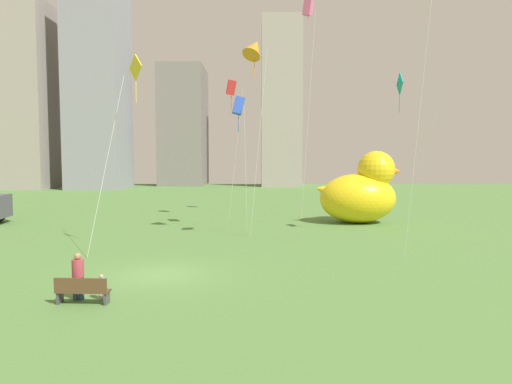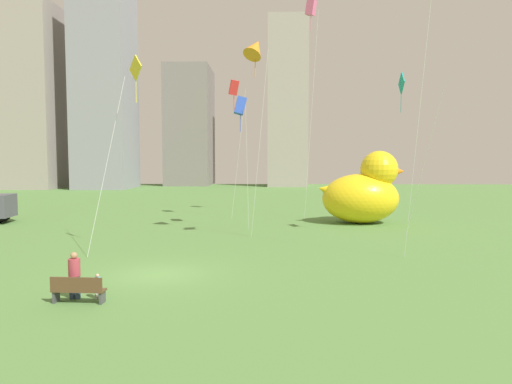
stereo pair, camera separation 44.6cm
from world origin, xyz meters
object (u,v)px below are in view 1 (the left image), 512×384
at_px(giant_inflatable_duck, 361,192).
at_px(kite_teal, 401,90).
at_px(kite_blue, 239,106).
at_px(kite_pink, 308,10).
at_px(kite_red, 231,88).
at_px(kite_yellow, 133,75).
at_px(person_child, 102,286).
at_px(person_adult, 78,274).
at_px(park_bench, 82,290).
at_px(kite_orange, 254,48).

distance_m(giant_inflatable_duck, kite_teal, 9.43).
bearing_deg(kite_blue, kite_pink, 47.43).
bearing_deg(kite_teal, giant_inflatable_duck, 96.56).
height_order(kite_red, kite_blue, kite_red).
distance_m(giant_inflatable_duck, kite_blue, 11.27).
relative_size(kite_red, kite_blue, 1.22).
bearing_deg(kite_yellow, kite_pink, 52.82).
distance_m(person_child, kite_red, 22.82).
distance_m(person_child, kite_teal, 20.04).
relative_size(person_adult, kite_red, 0.15).
distance_m(kite_teal, kite_red, 13.44).
xyz_separation_m(giant_inflatable_duck, kite_pink, (-3.80, 2.04, 13.90)).
height_order(park_bench, kite_yellow, kite_yellow).
distance_m(park_bench, kite_yellow, 11.80).
relative_size(person_adult, kite_orange, 0.13).
height_order(person_child, kite_blue, kite_blue).
bearing_deg(person_child, giant_inflatable_duck, 55.76).
bearing_deg(person_adult, kite_yellow, 90.88).
height_order(giant_inflatable_duck, kite_teal, kite_teal).
bearing_deg(giant_inflatable_duck, kite_pink, 151.78).
xyz_separation_m(person_child, kite_blue, (3.95, 15.37, 7.74)).
distance_m(person_adult, giant_inflatable_duck, 23.33).
relative_size(kite_teal, kite_red, 0.90).
distance_m(park_bench, kite_pink, 28.22).
xyz_separation_m(person_child, kite_teal, (13.64, 12.11, 8.31)).
bearing_deg(kite_blue, person_adult, -107.15).
height_order(kite_red, kite_orange, kite_orange).
bearing_deg(kite_orange, park_bench, -113.66).
height_order(person_adult, kite_yellow, kite_yellow).
bearing_deg(kite_orange, person_child, -112.65).
distance_m(kite_teal, kite_blue, 10.24).
relative_size(park_bench, kite_orange, 0.15).
distance_m(person_adult, kite_orange, 16.84).
distance_m(kite_orange, kite_yellow, 7.63).
bearing_deg(kite_teal, kite_orange, -179.41).
height_order(park_bench, giant_inflatable_duck, giant_inflatable_duck).
distance_m(person_adult, kite_red, 22.76).
relative_size(person_adult, kite_teal, 0.16).
bearing_deg(giant_inflatable_duck, person_adult, -125.88).
xyz_separation_m(giant_inflatable_duck, kite_red, (-9.70, 1.53, 7.89)).
bearing_deg(giant_inflatable_duck, person_child, -124.24).
relative_size(kite_pink, kite_red, 1.56).
xyz_separation_m(giant_inflatable_duck, kite_blue, (-8.91, -3.52, 5.93)).
relative_size(kite_pink, kite_orange, 1.42).
height_order(park_bench, kite_orange, kite_orange).
bearing_deg(giant_inflatable_duck, kite_blue, -158.45).
height_order(park_bench, kite_teal, kite_teal).
bearing_deg(kite_orange, person_adult, -115.82).
relative_size(person_child, kite_pink, 0.05).
bearing_deg(park_bench, kite_pink, 66.04).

